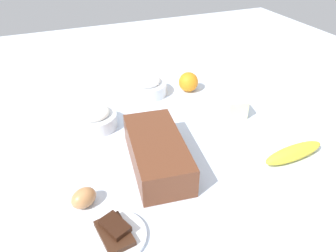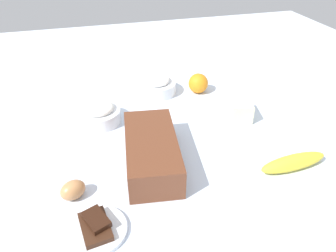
{
  "view_description": "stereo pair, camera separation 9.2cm",
  "coord_description": "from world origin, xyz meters",
  "views": [
    {
      "loc": [
        -0.71,
        0.29,
        0.55
      ],
      "look_at": [
        0.0,
        0.0,
        0.04
      ],
      "focal_mm": 34.19,
      "sensor_mm": 36.0,
      "label": 1
    },
    {
      "loc": [
        -0.74,
        0.2,
        0.55
      ],
      "look_at": [
        0.0,
        0.0,
        0.04
      ],
      "focal_mm": 34.19,
      "sensor_mm": 36.0,
      "label": 2
    }
  ],
  "objects": [
    {
      "name": "sugar_bowl",
      "position": [
        0.28,
        -0.03,
        0.03
      ],
      "size": [
        0.15,
        0.15,
        0.07
      ],
      "color": "white",
      "rests_on": "ground_plane"
    },
    {
      "name": "egg_near_butter",
      "position": [
        -0.17,
        0.27,
        0.02
      ],
      "size": [
        0.07,
        0.07,
        0.05
      ],
      "primitive_type": "ellipsoid",
      "rotation": [
        0.0,
        1.57,
        2.02
      ],
      "color": "#BC7F4D",
      "rests_on": "ground_plane"
    },
    {
      "name": "banana",
      "position": [
        -0.22,
        -0.27,
        0.02
      ],
      "size": [
        0.06,
        0.19,
        0.04
      ],
      "primitive_type": "ellipsoid",
      "rotation": [
        0.0,
        0.0,
        4.78
      ],
      "color": "yellow",
      "rests_on": "ground_plane"
    },
    {
      "name": "flour_bowl",
      "position": [
        0.14,
        0.19,
        0.03
      ],
      "size": [
        0.14,
        0.14,
        0.07
      ],
      "color": "white",
      "rests_on": "ground_plane"
    },
    {
      "name": "chocolate_plate",
      "position": [
        -0.28,
        0.23,
        0.01
      ],
      "size": [
        0.13,
        0.13,
        0.03
      ],
      "color": "white",
      "rests_on": "ground_plane"
    },
    {
      "name": "ground_plane",
      "position": [
        0.0,
        0.0,
        -0.01
      ],
      "size": [
        2.4,
        2.4,
        0.02
      ],
      "primitive_type": "cube",
      "color": "silver"
    },
    {
      "name": "loaf_pan",
      "position": [
        -0.1,
        0.07,
        0.04
      ],
      "size": [
        0.29,
        0.17,
        0.08
      ],
      "rotation": [
        0.0,
        0.0,
        -0.13
      ],
      "color": "brown",
      "rests_on": "ground_plane"
    },
    {
      "name": "butter_block",
      "position": [
        0.04,
        -0.25,
        0.03
      ],
      "size": [
        0.1,
        0.08,
        0.06
      ],
      "primitive_type": "cube",
      "rotation": [
        0.0,
        0.0,
        -0.21
      ],
      "color": "#F4EDB2",
      "rests_on": "ground_plane"
    },
    {
      "name": "orange_fruit",
      "position": [
        0.25,
        -0.18,
        0.04
      ],
      "size": [
        0.07,
        0.07,
        0.07
      ],
      "primitive_type": "sphere",
      "color": "orange",
      "rests_on": "ground_plane"
    }
  ]
}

